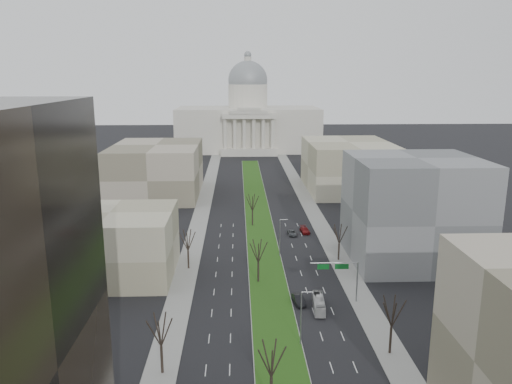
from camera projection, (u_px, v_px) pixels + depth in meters
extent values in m
plane|color=black|center=(259.00, 226.00, 142.71)|extent=(600.00, 600.00, 0.00)
cube|color=#999993|center=(260.00, 226.00, 141.72)|extent=(8.00, 222.00, 0.15)
cube|color=#234813|center=(260.00, 226.00, 141.70)|extent=(7.70, 221.70, 0.06)
cube|color=gray|center=(190.00, 257.00, 117.73)|extent=(5.00, 330.00, 0.15)
cube|color=gray|center=(337.00, 255.00, 119.00)|extent=(5.00, 330.00, 0.15)
cube|color=beige|center=(248.00, 129.00, 285.89)|extent=(80.00, 40.00, 24.00)
cube|color=beige|center=(249.00, 152.00, 265.80)|extent=(30.00, 6.00, 4.00)
cube|color=beige|center=(249.00, 116.00, 261.46)|extent=(28.00, 5.00, 2.50)
cube|color=beige|center=(249.00, 112.00, 261.00)|extent=(20.00, 5.00, 1.80)
cube|color=beige|center=(249.00, 109.00, 260.64)|extent=(12.00, 5.00, 1.60)
cylinder|color=beige|center=(248.00, 97.00, 281.78)|extent=(22.00, 22.00, 14.00)
sphere|color=gray|center=(248.00, 81.00, 279.72)|extent=(22.00, 22.00, 22.00)
cylinder|color=beige|center=(248.00, 60.00, 277.21)|extent=(4.00, 4.00, 4.00)
sphere|color=gray|center=(248.00, 55.00, 276.52)|extent=(4.00, 4.00, 4.00)
cylinder|color=beige|center=(225.00, 133.00, 263.06)|extent=(2.00, 2.00, 16.00)
cylinder|color=beige|center=(235.00, 133.00, 263.25)|extent=(2.00, 2.00, 16.00)
cylinder|color=beige|center=(244.00, 133.00, 263.43)|extent=(2.00, 2.00, 16.00)
cylinder|color=beige|center=(254.00, 133.00, 263.61)|extent=(2.00, 2.00, 16.00)
cylinder|color=beige|center=(263.00, 133.00, 263.79)|extent=(2.00, 2.00, 16.00)
cylinder|color=beige|center=(273.00, 133.00, 263.97)|extent=(2.00, 2.00, 16.00)
cube|color=tan|center=(112.00, 244.00, 105.86)|extent=(26.00, 22.00, 14.00)
cube|color=slate|center=(413.00, 210.00, 113.96)|extent=(28.00, 26.00, 24.00)
cube|color=gray|center=(157.00, 170.00, 178.30)|extent=(30.00, 40.00, 18.00)
cube|color=tan|center=(348.00, 166.00, 185.70)|extent=(30.00, 40.00, 18.00)
cylinder|color=black|center=(162.00, 360.00, 71.54)|extent=(0.40, 0.40, 4.32)
cylinder|color=black|center=(188.00, 260.00, 110.47)|extent=(0.40, 0.40, 4.22)
cylinder|color=black|center=(390.00, 340.00, 76.67)|extent=(0.40, 0.40, 4.42)
cylinder|color=black|center=(339.00, 252.00, 115.63)|extent=(0.40, 0.40, 4.03)
cylinder|color=black|center=(258.00, 272.00, 103.23)|extent=(0.40, 0.40, 4.32)
cylinder|color=black|center=(252.00, 218.00, 142.14)|extent=(0.40, 0.40, 4.32)
cylinder|color=gray|center=(301.00, 319.00, 78.58)|extent=(0.20, 0.20, 9.00)
cylinder|color=gray|center=(307.00, 292.00, 77.56)|extent=(1.80, 0.12, 0.12)
cylinder|color=gray|center=(280.00, 238.00, 117.49)|extent=(0.20, 0.20, 9.00)
cylinder|color=gray|center=(284.00, 220.00, 116.47)|extent=(1.80, 0.12, 0.12)
cylinder|color=gray|center=(357.00, 282.00, 93.74)|extent=(0.24, 0.24, 8.00)
cylinder|color=gray|center=(334.00, 263.00, 92.66)|extent=(9.00, 0.18, 0.18)
cube|color=#0C591E|center=(342.00, 266.00, 92.97)|extent=(2.60, 0.08, 1.00)
cube|color=#0C591E|center=(323.00, 267.00, 92.85)|extent=(2.20, 0.08, 1.00)
imported|color=black|center=(299.00, 300.00, 93.81)|extent=(2.37, 5.10, 1.62)
imported|color=maroon|center=(305.00, 230.00, 136.09)|extent=(2.62, 5.35, 1.50)
imported|color=#424549|center=(292.00, 233.00, 134.02)|extent=(2.49, 4.80, 1.29)
imported|color=silver|center=(319.00, 304.00, 91.48)|extent=(2.56, 8.26, 2.27)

